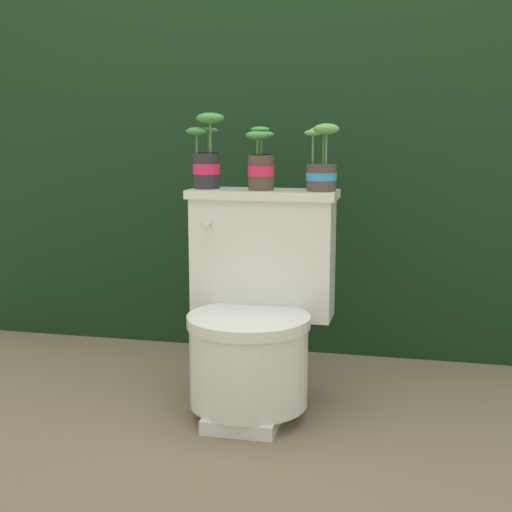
{
  "coord_description": "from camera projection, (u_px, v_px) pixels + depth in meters",
  "views": [
    {
      "loc": [
        0.56,
        -2.18,
        0.95
      ],
      "look_at": [
        0.04,
        0.1,
        0.52
      ],
      "focal_mm": 50.0,
      "sensor_mm": 36.0,
      "label": 1
    }
  ],
  "objects": [
    {
      "name": "potted_plant_midleft",
      "position": [
        261.0,
        162.0,
        2.42
      ],
      "size": [
        0.1,
        0.09,
        0.21
      ],
      "color": "#47382D",
      "rests_on": "toilet"
    },
    {
      "name": "hedge_backdrop",
      "position": [
        294.0,
        158.0,
        3.25
      ],
      "size": [
        2.84,
        0.65,
        1.62
      ],
      "color": "black",
      "rests_on": "ground"
    },
    {
      "name": "potted_plant_middle",
      "position": [
        322.0,
        166.0,
        2.39
      ],
      "size": [
        0.12,
        0.12,
        0.22
      ],
      "color": "#47382D",
      "rests_on": "toilet"
    },
    {
      "name": "potted_plant_left",
      "position": [
        207.0,
        159.0,
        2.48
      ],
      "size": [
        0.14,
        0.11,
        0.26
      ],
      "color": "#262628",
      "rests_on": "toilet"
    },
    {
      "name": "ground_plane",
      "position": [
        238.0,
        414.0,
        2.39
      ],
      "size": [
        12.0,
        12.0,
        0.0
      ],
      "primitive_type": "plane",
      "color": "#75664C"
    },
    {
      "name": "toilet",
      "position": [
        255.0,
        316.0,
        2.4
      ],
      "size": [
        0.51,
        0.51,
        0.74
      ],
      "color": "silver",
      "rests_on": "ground"
    }
  ]
}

